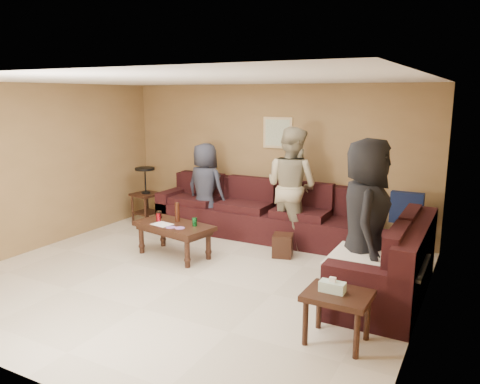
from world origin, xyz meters
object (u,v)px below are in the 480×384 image
Objects in this scene: end_table_left at (146,194)px; waste_bin at (283,245)px; person_left at (205,188)px; side_table_right at (337,300)px; coffee_table at (174,229)px; person_middle at (291,187)px; person_right at (365,220)px; sectional_sofa at (294,232)px.

waste_bin is (2.99, -0.58, -0.37)m from end_table_left.
side_table_right is at bearing 145.52° from person_left.
person_left is (1.30, 0.01, 0.23)m from end_table_left.
side_table_right is (2.81, -1.27, 0.02)m from coffee_table.
person_middle is (1.56, 0.02, 0.16)m from person_left.
person_right is at bearing 91.53° from side_table_right.
side_table_right is 0.35× the size of person_middle.
person_middle is at bearing 32.92° from person_right.
person_middle is at bearing 0.57° from end_table_left.
end_table_left is 0.67× the size of person_left.
end_table_left is 3.05× the size of waste_bin.
end_table_left is 2.89m from person_middle.
end_table_left is at bearing 140.29° from coffee_table.
person_left is at bearing 0.36° from end_table_left.
waste_bin is at bearing 27.37° from coffee_table.
person_right is at bearing -31.95° from waste_bin.
coffee_table is 0.68× the size of person_middle.
person_middle is (1.28, 1.34, 0.51)m from coffee_table.
sectional_sofa is 3.04× the size of person_left.
person_left is 0.82× the size of person_right.
end_table_left is 1.32m from person_left.
sectional_sofa is at bearing 68.69° from waste_bin.
waste_bin is at bearing -111.31° from sectional_sofa.
waste_bin is 0.18× the size of person_middle.
end_table_left is at bearing 15.36° from person_middle.
person_right is (3.06, -1.44, 0.17)m from person_left.
person_middle reaches higher than coffee_table.
person_middle is (2.86, 0.03, 0.39)m from end_table_left.
end_table_left reaches higher than coffee_table.
end_table_left is 0.55× the size of person_middle.
person_middle is at bearing 120.25° from side_table_right.
person_left is (-1.69, 0.59, 0.60)m from waste_bin.
sectional_sofa reaches higher than waste_bin.
person_left is 1.57m from person_middle.
sectional_sofa is at bearing 120.33° from side_table_right.
person_left is 3.38m from person_right.
side_table_right is (1.31, -2.23, 0.11)m from sectional_sofa.
person_right reaches higher than end_table_left.
person_right is at bearing 160.32° from person_left.
person_left reaches higher than side_table_right.
person_left is (-1.78, 0.36, 0.44)m from sectional_sofa.
waste_bin is (1.41, 0.73, -0.25)m from coffee_table.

